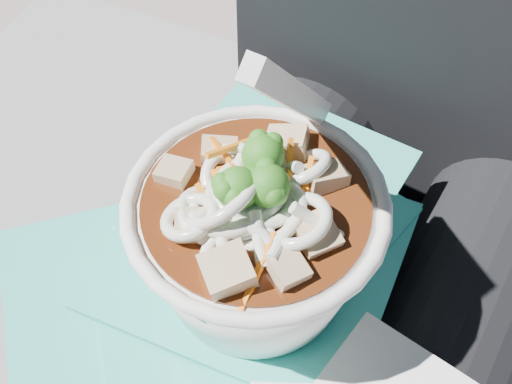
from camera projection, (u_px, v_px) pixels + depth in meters
The scene contains 3 objects.
person_body at pixel (339, 281), 0.53m from camera, with size 0.34×0.94×1.00m.
plastic_bag at pixel (244, 327), 0.45m from camera, with size 0.37×0.40×0.01m.
udon_bowl at pixel (256, 233), 0.42m from camera, with size 0.15×0.16×0.19m.
Camera 1 is at (0.08, -0.17, 1.01)m, focal length 50.00 mm.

